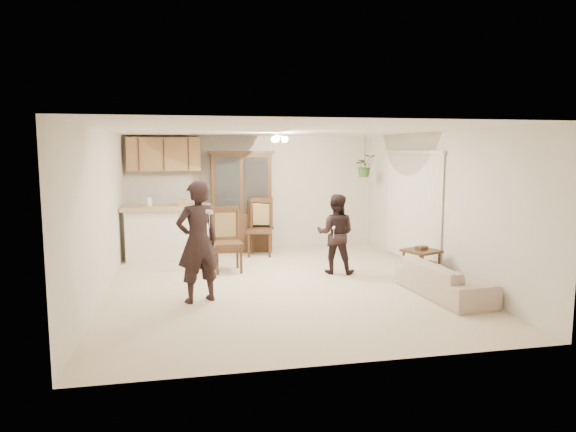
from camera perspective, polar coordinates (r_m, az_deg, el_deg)
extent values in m
plane|color=beige|center=(8.50, -0.87, -7.57)|extent=(6.50, 6.50, 0.00)
cube|color=white|center=(8.22, -0.91, 9.52)|extent=(5.50, 6.50, 0.02)
cube|color=beige|center=(11.46, -3.91, 2.64)|extent=(5.50, 0.02, 2.50)
cube|color=beige|center=(5.14, 5.84, -3.21)|extent=(5.50, 0.02, 2.50)
cube|color=beige|center=(8.22, -20.08, 0.34)|extent=(0.02, 6.50, 2.50)
cube|color=beige|center=(9.18, 16.23, 1.19)|extent=(0.02, 6.50, 2.50)
cube|color=white|center=(10.56, -13.21, -2.04)|extent=(1.60, 0.55, 1.00)
cube|color=tan|center=(10.49, -13.30, 0.92)|extent=(1.75, 0.70, 0.08)
cube|color=olive|center=(11.15, -13.61, 6.69)|extent=(1.50, 0.34, 0.70)
imported|color=#2B5321|center=(11.15, 8.51, 5.53)|extent=(0.43, 0.37, 0.48)
cylinder|color=black|center=(11.15, 8.54, 7.20)|extent=(0.01, 0.01, 0.65)
imported|color=beige|center=(8.07, 16.98, -6.03)|extent=(0.88, 1.93, 0.73)
imported|color=black|center=(7.46, -9.98, -2.71)|extent=(0.77, 0.64, 1.80)
imported|color=black|center=(9.16, 5.33, -2.19)|extent=(0.80, 0.73, 1.35)
cube|color=#362513|center=(11.22, -5.18, -1.73)|extent=(1.28, 0.53, 0.85)
cube|color=#362513|center=(11.10, -5.25, 3.66)|extent=(1.28, 0.47, 1.27)
cube|color=#ADB8BD|center=(11.10, -5.25, 3.66)|extent=(1.10, 0.04, 1.11)
cube|color=#362513|center=(11.08, -5.29, 7.05)|extent=(1.39, 0.56, 0.06)
cube|color=#362513|center=(8.75, 14.62, -3.77)|extent=(0.66, 0.66, 0.04)
cube|color=#362513|center=(8.83, 14.54, -6.23)|extent=(0.56, 0.56, 0.03)
cube|color=#362513|center=(8.74, 14.63, -3.45)|extent=(0.22, 0.18, 0.06)
cube|color=#362513|center=(9.31, -6.75, -3.07)|extent=(0.54, 0.54, 0.06)
cube|color=#97734B|center=(9.26, -6.77, -1.17)|extent=(0.38, 0.06, 0.45)
cube|color=#362513|center=(9.22, -6.80, 0.61)|extent=(0.47, 0.07, 0.09)
cube|color=#362513|center=(10.68, -3.17, -1.66)|extent=(0.61, 0.61, 0.06)
cube|color=#97734B|center=(10.64, -3.18, 0.02)|extent=(0.38, 0.12, 0.45)
cube|color=#362513|center=(10.60, -3.19, 1.59)|extent=(0.47, 0.14, 0.09)
cube|color=#362513|center=(11.12, -3.37, -1.25)|extent=(0.63, 0.63, 0.06)
cube|color=#97734B|center=(11.08, -3.39, 0.40)|extent=(0.39, 0.13, 0.46)
cube|color=#362513|center=(11.05, -3.40, 1.93)|extent=(0.48, 0.15, 0.09)
cube|color=white|center=(7.02, -8.74, 0.45)|extent=(0.10, 0.16, 0.05)
cube|color=white|center=(8.80, 5.10, -1.30)|extent=(0.08, 0.13, 0.04)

